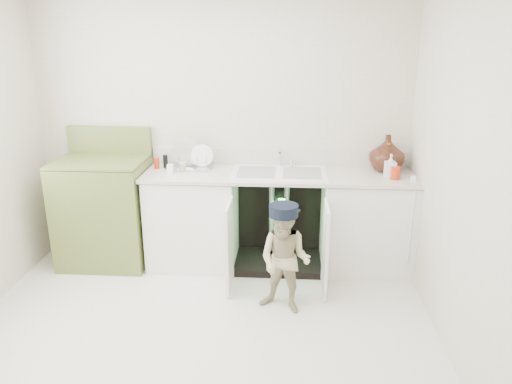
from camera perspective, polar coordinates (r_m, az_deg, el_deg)
ground at (r=3.83m, az=-6.55°, el=-15.88°), size 3.50×3.50×0.00m
room_shell at (r=3.30m, az=-7.33°, el=2.43°), size 6.00×5.50×1.26m
counter_run at (r=4.63m, az=3.01°, el=-2.86°), size 2.44×1.02×1.23m
avocado_stove at (r=4.90m, az=-16.86°, el=-1.95°), size 0.81×0.65×1.25m
repair_worker at (r=3.89m, az=3.33°, el=-7.60°), size 0.51×0.70×0.88m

